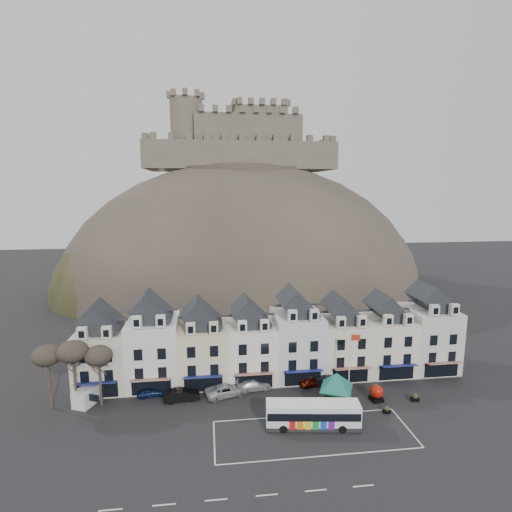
{
  "coord_description": "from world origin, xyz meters",
  "views": [
    {
      "loc": [
        -9.36,
        -38.18,
        27.08
      ],
      "look_at": [
        -1.61,
        24.0,
        16.42
      ],
      "focal_mm": 28.0,
      "sensor_mm": 36.0,
      "label": 1
    }
  ],
  "objects_px": {
    "car_silver": "(226,390)",
    "car_charcoal": "(330,380)",
    "bus_shelter": "(337,381)",
    "flagpole": "(350,361)",
    "car_navy": "(151,392)",
    "car_black": "(182,395)",
    "white_van": "(90,393)",
    "red_buoy": "(377,393)",
    "bus": "(313,414)",
    "car_maroon": "(313,381)",
    "car_white": "(253,385)"
  },
  "relations": [
    {
      "from": "white_van",
      "to": "car_silver",
      "type": "bearing_deg",
      "value": 19.65
    },
    {
      "from": "red_buoy",
      "to": "car_silver",
      "type": "height_order",
      "value": "red_buoy"
    },
    {
      "from": "car_navy",
      "to": "car_black",
      "type": "distance_m",
      "value": 4.34
    },
    {
      "from": "bus_shelter",
      "to": "red_buoy",
      "type": "bearing_deg",
      "value": 36.83
    },
    {
      "from": "car_navy",
      "to": "car_white",
      "type": "relative_size",
      "value": 0.76
    },
    {
      "from": "white_van",
      "to": "car_black",
      "type": "distance_m",
      "value": 11.73
    },
    {
      "from": "red_buoy",
      "to": "bus_shelter",
      "type": "bearing_deg",
      "value": -167.83
    },
    {
      "from": "bus_shelter",
      "to": "car_navy",
      "type": "relative_size",
      "value": 1.88
    },
    {
      "from": "bus",
      "to": "flagpole",
      "type": "distance_m",
      "value": 9.45
    },
    {
      "from": "car_black",
      "to": "car_silver",
      "type": "distance_m",
      "value": 5.75
    },
    {
      "from": "car_silver",
      "to": "car_charcoal",
      "type": "relative_size",
      "value": 1.12
    },
    {
      "from": "red_buoy",
      "to": "white_van",
      "type": "xyz_separation_m",
      "value": [
        -36.61,
        4.42,
        -0.02
      ]
    },
    {
      "from": "flagpole",
      "to": "car_navy",
      "type": "bearing_deg",
      "value": 172.54
    },
    {
      "from": "bus_shelter",
      "to": "white_van",
      "type": "distance_m",
      "value": 31.41
    },
    {
      "from": "bus_shelter",
      "to": "flagpole",
      "type": "height_order",
      "value": "flagpole"
    },
    {
      "from": "car_navy",
      "to": "car_black",
      "type": "bearing_deg",
      "value": -118.79
    },
    {
      "from": "car_silver",
      "to": "car_maroon",
      "type": "xyz_separation_m",
      "value": [
        12.08,
        1.1,
        -0.11
      ]
    },
    {
      "from": "red_buoy",
      "to": "bus",
      "type": "bearing_deg",
      "value": -154.64
    },
    {
      "from": "car_navy",
      "to": "car_silver",
      "type": "distance_m",
      "value": 9.82
    },
    {
      "from": "red_buoy",
      "to": "car_navy",
      "type": "xyz_separation_m",
      "value": [
        -29.0,
        4.71,
        -0.47
      ]
    },
    {
      "from": "red_buoy",
      "to": "flagpole",
      "type": "bearing_deg",
      "value": 157.24
    },
    {
      "from": "red_buoy",
      "to": "flagpole",
      "type": "relative_size",
      "value": 0.24
    },
    {
      "from": "car_charcoal",
      "to": "white_van",
      "type": "bearing_deg",
      "value": 106.19
    },
    {
      "from": "flagpole",
      "to": "car_black",
      "type": "relative_size",
      "value": 1.91
    },
    {
      "from": "red_buoy",
      "to": "white_van",
      "type": "distance_m",
      "value": 36.87
    },
    {
      "from": "bus",
      "to": "flagpole",
      "type": "bearing_deg",
      "value": 49.6
    },
    {
      "from": "car_navy",
      "to": "car_white",
      "type": "distance_m",
      "value": 13.6
    },
    {
      "from": "bus_shelter",
      "to": "flagpole",
      "type": "relative_size",
      "value": 0.76
    },
    {
      "from": "car_navy",
      "to": "red_buoy",
      "type": "bearing_deg",
      "value": -107.04
    },
    {
      "from": "red_buoy",
      "to": "car_maroon",
      "type": "xyz_separation_m",
      "value": [
        -7.15,
        4.82,
        -0.44
      ]
    },
    {
      "from": "car_black",
      "to": "car_white",
      "type": "xyz_separation_m",
      "value": [
        9.55,
        1.66,
        -0.08
      ]
    },
    {
      "from": "red_buoy",
      "to": "flagpole",
      "type": "xyz_separation_m",
      "value": [
        -3.16,
        1.33,
        3.99
      ]
    },
    {
      "from": "white_van",
      "to": "car_charcoal",
      "type": "distance_m",
      "value": 31.83
    },
    {
      "from": "bus",
      "to": "car_maroon",
      "type": "xyz_separation_m",
      "value": [
        2.54,
        9.41,
        -1.02
      ]
    },
    {
      "from": "car_silver",
      "to": "car_charcoal",
      "type": "xyz_separation_m",
      "value": [
        14.45,
        0.89,
        0.03
      ]
    },
    {
      "from": "bus_shelter",
      "to": "car_maroon",
      "type": "height_order",
      "value": "bus_shelter"
    },
    {
      "from": "bus_shelter",
      "to": "red_buoy",
      "type": "relative_size",
      "value": 3.2
    },
    {
      "from": "flagpole",
      "to": "car_charcoal",
      "type": "xyz_separation_m",
      "value": [
        -1.61,
        3.28,
        -4.28
      ]
    },
    {
      "from": "bus_shelter",
      "to": "car_charcoal",
      "type": "distance_m",
      "value": 6.62
    },
    {
      "from": "car_navy",
      "to": "car_white",
      "type": "height_order",
      "value": "car_white"
    },
    {
      "from": "car_charcoal",
      "to": "car_maroon",
      "type": "bearing_deg",
      "value": 100.79
    },
    {
      "from": "bus_shelter",
      "to": "car_maroon",
      "type": "distance_m",
      "value": 6.92
    },
    {
      "from": "car_navy",
      "to": "car_silver",
      "type": "xyz_separation_m",
      "value": [
        9.77,
        -0.99,
        0.14
      ]
    },
    {
      "from": "bus",
      "to": "white_van",
      "type": "bearing_deg",
      "value": 168.88
    },
    {
      "from": "white_van",
      "to": "car_charcoal",
      "type": "height_order",
      "value": "white_van"
    },
    {
      "from": "car_white",
      "to": "car_maroon",
      "type": "xyz_separation_m",
      "value": [
        8.25,
        0.0,
        -0.05
      ]
    },
    {
      "from": "red_buoy",
      "to": "car_navy",
      "type": "height_order",
      "value": "red_buoy"
    },
    {
      "from": "bus",
      "to": "car_navy",
      "type": "bearing_deg",
      "value": 161.67
    },
    {
      "from": "bus",
      "to": "car_white",
      "type": "distance_m",
      "value": 11.05
    },
    {
      "from": "car_charcoal",
      "to": "car_silver",
      "type": "bearing_deg",
      "value": 109.36
    }
  ]
}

